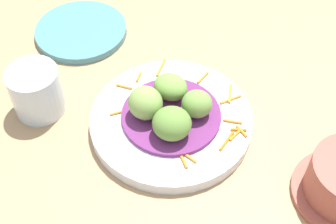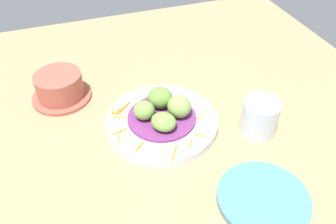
{
  "view_description": "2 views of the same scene",
  "coord_description": "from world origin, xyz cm",
  "px_view_note": "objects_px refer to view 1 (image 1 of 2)",
  "views": [
    {
      "loc": [
        -41.87,
        9.29,
        55.82
      ],
      "look_at": [
        -1.04,
        -0.66,
        6.41
      ],
      "focal_mm": 50.01,
      "sensor_mm": 36.0,
      "label": 1
    },
    {
      "loc": [
        52.03,
        -18.1,
        53.08
      ],
      "look_at": [
        0.37,
        -0.13,
        5.73
      ],
      "focal_mm": 37.47,
      "sensor_mm": 36.0,
      "label": 2
    }
  ],
  "objects_px": {
    "water_glass": "(36,91)",
    "guac_scoop_left": "(172,123)",
    "guac_scoop_center": "(197,104)",
    "guac_scoop_back": "(145,103)",
    "main_plate": "(171,121)",
    "side_plate_small": "(81,31)",
    "guac_scoop_right": "(171,87)"
  },
  "relations": [
    {
      "from": "guac_scoop_left",
      "to": "guac_scoop_right",
      "type": "bearing_deg",
      "value": -12.5
    },
    {
      "from": "guac_scoop_right",
      "to": "side_plate_small",
      "type": "relative_size",
      "value": 0.32
    },
    {
      "from": "main_plate",
      "to": "guac_scoop_center",
      "type": "distance_m",
      "value": 0.05
    },
    {
      "from": "guac_scoop_right",
      "to": "water_glass",
      "type": "bearing_deg",
      "value": 77.2
    },
    {
      "from": "guac_scoop_left",
      "to": "side_plate_small",
      "type": "height_order",
      "value": "guac_scoop_left"
    },
    {
      "from": "main_plate",
      "to": "guac_scoop_left",
      "type": "distance_m",
      "value": 0.05
    },
    {
      "from": "guac_scoop_back",
      "to": "water_glass",
      "type": "height_order",
      "value": "water_glass"
    },
    {
      "from": "guac_scoop_center",
      "to": "guac_scoop_back",
      "type": "relative_size",
      "value": 0.87
    },
    {
      "from": "main_plate",
      "to": "guac_scoop_left",
      "type": "bearing_deg",
      "value": 167.5
    },
    {
      "from": "guac_scoop_center",
      "to": "guac_scoop_back",
      "type": "height_order",
      "value": "guac_scoop_back"
    },
    {
      "from": "guac_scoop_center",
      "to": "water_glass",
      "type": "distance_m",
      "value": 0.24
    },
    {
      "from": "guac_scoop_center",
      "to": "guac_scoop_left",
      "type": "bearing_deg",
      "value": 122.5
    },
    {
      "from": "main_plate",
      "to": "guac_scoop_left",
      "type": "relative_size",
      "value": 4.37
    },
    {
      "from": "main_plate",
      "to": "guac_scoop_right",
      "type": "distance_m",
      "value": 0.05
    },
    {
      "from": "main_plate",
      "to": "water_glass",
      "type": "height_order",
      "value": "water_glass"
    },
    {
      "from": "guac_scoop_back",
      "to": "guac_scoop_center",
      "type": "bearing_deg",
      "value": -102.5
    },
    {
      "from": "guac_scoop_left",
      "to": "water_glass",
      "type": "bearing_deg",
      "value": 57.1
    },
    {
      "from": "main_plate",
      "to": "guac_scoop_back",
      "type": "bearing_deg",
      "value": 77.5
    },
    {
      "from": "guac_scoop_back",
      "to": "main_plate",
      "type": "bearing_deg",
      "value": -102.5
    },
    {
      "from": "guac_scoop_left",
      "to": "guac_scoop_right",
      "type": "height_order",
      "value": "guac_scoop_left"
    },
    {
      "from": "main_plate",
      "to": "water_glass",
      "type": "distance_m",
      "value": 0.2
    },
    {
      "from": "guac_scoop_center",
      "to": "guac_scoop_right",
      "type": "xyz_separation_m",
      "value": [
        0.04,
        0.03,
        -0.0
      ]
    },
    {
      "from": "water_glass",
      "to": "guac_scoop_left",
      "type": "bearing_deg",
      "value": -122.9
    },
    {
      "from": "main_plate",
      "to": "guac_scoop_center",
      "type": "xyz_separation_m",
      "value": [
        -0.01,
        -0.04,
        0.04
      ]
    },
    {
      "from": "side_plate_small",
      "to": "guac_scoop_right",
      "type": "bearing_deg",
      "value": -151.19
    },
    {
      "from": "guac_scoop_left",
      "to": "main_plate",
      "type": "bearing_deg",
      "value": -12.5
    },
    {
      "from": "guac_scoop_left",
      "to": "guac_scoop_center",
      "type": "bearing_deg",
      "value": -57.5
    },
    {
      "from": "guac_scoop_center",
      "to": "guac_scoop_right",
      "type": "bearing_deg",
      "value": 32.5
    },
    {
      "from": "main_plate",
      "to": "water_glass",
      "type": "relative_size",
      "value": 3.13
    },
    {
      "from": "guac_scoop_left",
      "to": "water_glass",
      "type": "height_order",
      "value": "water_glass"
    },
    {
      "from": "guac_scoop_right",
      "to": "side_plate_small",
      "type": "xyz_separation_m",
      "value": [
        0.2,
        0.11,
        -0.04
      ]
    },
    {
      "from": "guac_scoop_center",
      "to": "side_plate_small",
      "type": "relative_size",
      "value": 0.27
    }
  ]
}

